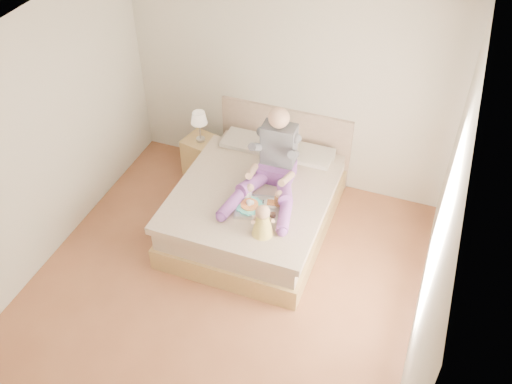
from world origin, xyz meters
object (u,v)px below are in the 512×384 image
(bed, at_px, (258,201))
(nightstand, at_px, (203,156))
(baby, at_px, (263,222))
(adult, at_px, (273,166))
(tray, at_px, (259,206))

(bed, bearing_deg, nightstand, 147.86)
(nightstand, relative_size, baby, 1.42)
(bed, bearing_deg, baby, -66.17)
(adult, relative_size, baby, 3.02)
(nightstand, xyz_separation_m, baby, (1.33, -1.38, 0.50))
(bed, height_order, baby, bed)
(nightstand, height_order, baby, baby)
(nightstand, xyz_separation_m, tray, (1.16, -1.04, 0.38))
(nightstand, height_order, adult, adult)
(adult, distance_m, tray, 0.49)
(tray, xyz_separation_m, baby, (0.17, -0.34, 0.12))
(tray, relative_size, baby, 1.51)
(nightstand, bearing_deg, baby, -33.61)
(bed, bearing_deg, adult, 7.29)
(baby, bearing_deg, tray, 90.75)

